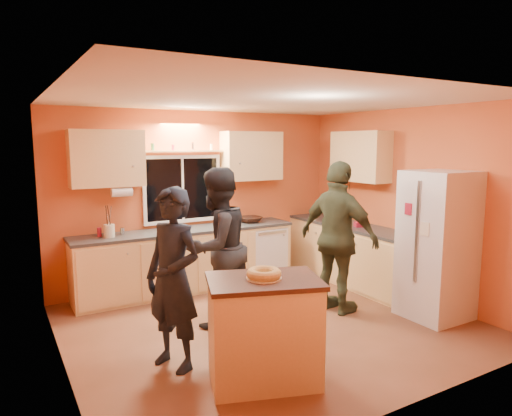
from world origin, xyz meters
TOP-DOWN VIEW (x-y plane):
  - ground at (0.00, 0.00)m, footprint 4.50×4.50m
  - room_shell at (0.12, 0.41)m, footprint 4.54×4.04m
  - back_counter at (0.01, 1.70)m, footprint 4.23×0.62m
  - right_counter at (1.95, 0.50)m, footprint 0.62×1.84m
  - refrigerator at (1.89, -0.80)m, footprint 0.72×0.70m
  - island at (-0.73, -1.06)m, footprint 1.15×0.95m
  - bundt_pastry at (-0.73, -1.06)m, footprint 0.31×0.31m
  - person_left at (-1.33, -0.41)m, footprint 0.64×0.75m
  - person_center at (-0.52, 0.34)m, footprint 1.09×0.98m
  - person_right at (0.96, -0.07)m, footprint 0.72×1.20m
  - mixing_bowl at (0.72, 1.74)m, footprint 0.38×0.38m
  - utensil_crock at (-1.44, 1.68)m, footprint 0.14×0.14m
  - potted_plant at (2.03, -0.30)m, footprint 0.30×0.28m
  - red_box at (1.93, 0.58)m, footprint 0.19×0.17m

SIDE VIEW (x-z plane):
  - ground at x=0.00m, z-range 0.00..0.00m
  - back_counter at x=0.01m, z-range 0.00..0.90m
  - right_counter at x=1.95m, z-range 0.00..0.90m
  - island at x=-0.73m, z-range 0.01..0.96m
  - person_left at x=-1.33m, z-range 0.00..1.73m
  - refrigerator at x=1.89m, z-range 0.00..1.80m
  - person_center at x=-0.52m, z-range 0.00..1.85m
  - red_box at x=1.93m, z-range 0.90..0.97m
  - mixing_bowl at x=0.72m, z-range 0.90..0.99m
  - person_right at x=0.96m, z-range 0.00..1.91m
  - utensil_crock at x=-1.44m, z-range 0.90..1.07m
  - bundt_pastry at x=-0.73m, z-range 0.95..1.04m
  - potted_plant at x=2.03m, z-range 0.90..1.19m
  - room_shell at x=0.12m, z-range 0.31..2.92m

